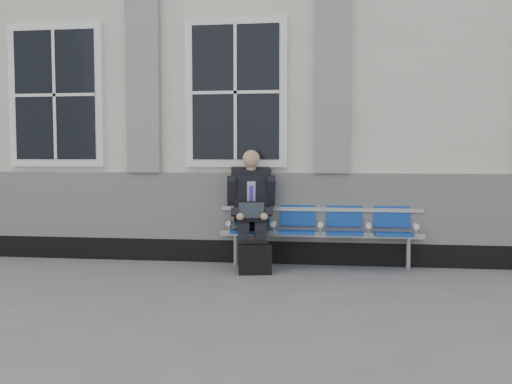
# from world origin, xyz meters

# --- Properties ---
(ground) EXTENTS (70.00, 70.00, 0.00)m
(ground) POSITION_xyz_m (0.00, 0.00, 0.00)
(ground) COLOR slate
(ground) RESTS_ON ground
(station_building) EXTENTS (14.40, 4.40, 4.49)m
(station_building) POSITION_xyz_m (-0.02, 3.47, 2.22)
(station_building) COLOR silver
(station_building) RESTS_ON ground
(bench) EXTENTS (2.60, 0.47, 0.91)m
(bench) POSITION_xyz_m (1.47, 1.32, 0.55)
(bench) COLOR #9EA0A3
(bench) RESTS_ON ground
(businessman) EXTENTS (0.65, 0.88, 1.50)m
(businessman) POSITION_xyz_m (0.59, 1.18, 0.80)
(businessman) COLOR black
(businessman) RESTS_ON ground
(briefcase) EXTENTS (0.42, 0.24, 0.41)m
(briefcase) POSITION_xyz_m (0.70, 0.75, 0.19)
(briefcase) COLOR black
(briefcase) RESTS_ON ground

